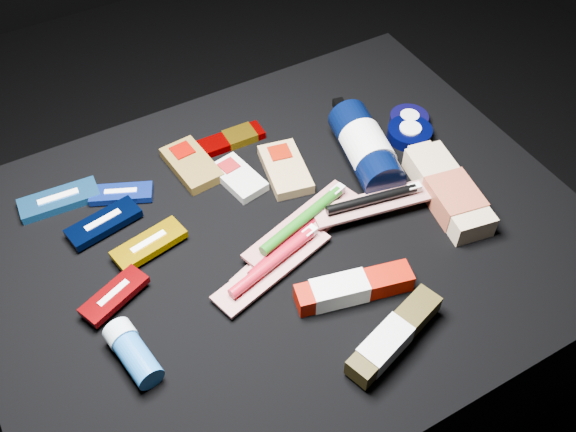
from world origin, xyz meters
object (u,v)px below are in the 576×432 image
lotion_bottle (366,148)px  bodywash_bottle (449,193)px  toothpaste_carton_red (349,289)px  deodorant_stick (133,352)px

lotion_bottle → bodywash_bottle: bearing=-51.0°
bodywash_bottle → toothpaste_carton_red: (-0.26, -0.08, -0.00)m
bodywash_bottle → toothpaste_carton_red: bodywash_bottle is taller
lotion_bottle → deodorant_stick: 0.53m
deodorant_stick → toothpaste_carton_red: 0.33m
toothpaste_carton_red → lotion_bottle: bearing=65.1°
deodorant_stick → lotion_bottle: bearing=10.0°
lotion_bottle → toothpaste_carton_red: lotion_bottle is taller
lotion_bottle → toothpaste_carton_red: 0.29m
lotion_bottle → bodywash_bottle: (0.07, -0.15, -0.02)m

